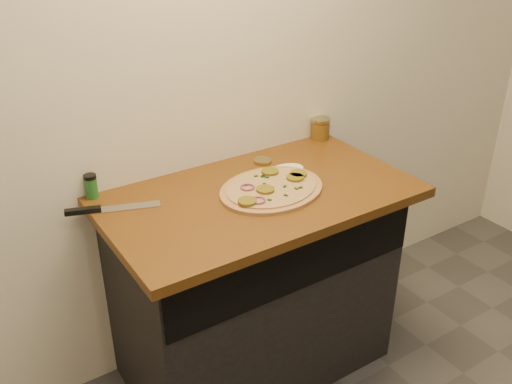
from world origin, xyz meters
TOP-DOWN VIEW (x-y plane):
  - cabinet at (0.00, 1.45)m, footprint 1.10×0.60m
  - countertop at (0.00, 1.42)m, footprint 1.20×0.70m
  - pizza at (0.05, 1.40)m, footprint 0.50×0.50m
  - chefs_knife at (-0.55, 1.60)m, footprint 0.33×0.14m
  - mason_jar_lid at (0.16, 1.63)m, footprint 0.10×0.10m
  - salsa_jar at (0.54, 1.71)m, footprint 0.09×0.09m
  - spice_shaker at (-0.55, 1.72)m, footprint 0.05×0.05m
  - flour_spill at (0.21, 1.52)m, footprint 0.15×0.15m

SIDE VIEW (x-z plane):
  - cabinet at x=0.00m, z-range 0.00..0.86m
  - countertop at x=0.00m, z-range 0.86..0.90m
  - flour_spill at x=0.21m, z-range 0.90..0.90m
  - chefs_knife at x=-0.55m, z-range 0.90..0.92m
  - mason_jar_lid at x=0.16m, z-range 0.90..0.92m
  - pizza at x=0.05m, z-range 0.90..0.92m
  - spice_shaker at x=-0.55m, z-range 0.90..1.00m
  - salsa_jar at x=0.54m, z-range 0.90..1.00m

